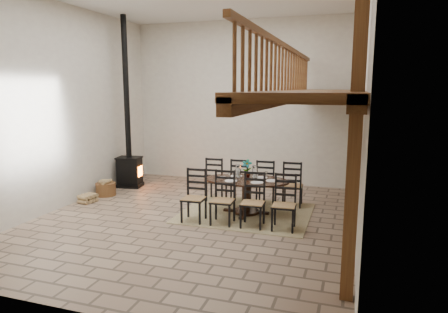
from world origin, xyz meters
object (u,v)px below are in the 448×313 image
(dining_table, at_px, (246,197))
(log_basket, at_px, (106,189))
(wood_stove, at_px, (129,150))
(log_stack, at_px, (88,198))

(dining_table, distance_m, log_basket, 4.15)
(wood_stove, height_order, log_stack, wood_stove)
(log_basket, xyz_separation_m, log_stack, (-0.03, -0.75, -0.08))
(dining_table, height_order, log_stack, dining_table)
(dining_table, height_order, log_basket, dining_table)
(log_stack, bearing_deg, wood_stove, 85.55)
(log_stack, bearing_deg, log_basket, 87.57)
(wood_stove, xyz_separation_m, log_stack, (-0.14, -1.83, -1.00))
(wood_stove, xyz_separation_m, log_basket, (-0.11, -1.08, -0.92))
(wood_stove, relative_size, log_basket, 9.22)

